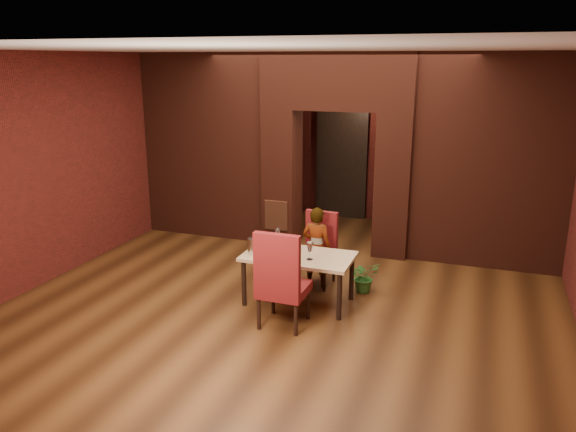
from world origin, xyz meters
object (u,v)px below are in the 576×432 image
at_px(chair_near, 284,277).
at_px(wine_glass_b, 296,245).
at_px(potted_plant, 364,276).
at_px(dining_table, 298,279).
at_px(person_seated, 317,247).
at_px(wine_glass_a, 292,244).
at_px(chair_far, 317,250).
at_px(wine_bucket, 254,246).
at_px(water_bottle, 278,238).
at_px(wine_glass_c, 310,251).

bearing_deg(chair_near, wine_glass_b, -81.94).
bearing_deg(wine_glass_b, potted_plant, 36.72).
xyz_separation_m(dining_table, person_seated, (0.06, 0.61, 0.24)).
height_order(dining_table, person_seated, person_seated).
height_order(person_seated, wine_glass_b, person_seated).
bearing_deg(wine_glass_a, chair_far, 73.05).
distance_m(wine_bucket, water_bottle, 0.36).
distance_m(chair_far, wine_bucket, 1.04).
relative_size(chair_near, person_seated, 1.06).
height_order(chair_near, wine_bucket, chair_near).
bearing_deg(chair_near, wine_bucket, -40.17).
height_order(chair_near, wine_glass_b, chair_near).
relative_size(chair_far, wine_glass_c, 4.54).
bearing_deg(wine_bucket, wine_glass_c, 2.27).
distance_m(wine_glass_b, wine_bucket, 0.54).
distance_m(dining_table, wine_bucket, 0.72).
bearing_deg(chair_far, wine_bucket, -121.87).
bearing_deg(wine_glass_a, potted_plant, 31.54).
xyz_separation_m(chair_far, wine_glass_a, (-0.17, -0.56, 0.25)).
distance_m(dining_table, wine_glass_b, 0.44).
bearing_deg(potted_plant, wine_glass_b, -143.28).
height_order(chair_near, wine_glass_c, chair_near).
distance_m(wine_glass_b, potted_plant, 1.13).
distance_m(chair_near, person_seated, 1.27).
height_order(wine_glass_a, wine_bucket, same).
bearing_deg(wine_glass_c, person_seated, 100.21).
xyz_separation_m(wine_bucket, water_bottle, (0.22, 0.29, 0.04)).
distance_m(chair_near, wine_glass_c, 0.58).
relative_size(dining_table, water_bottle, 4.83).
bearing_deg(dining_table, wine_glass_b, 138.20).
xyz_separation_m(wine_glass_a, water_bottle, (-0.21, 0.03, 0.04)).
height_order(dining_table, potted_plant, dining_table).
bearing_deg(chair_far, person_seated, -69.57).
bearing_deg(chair_far, wine_glass_c, -75.14).
bearing_deg(chair_near, wine_glass_a, -77.06).
xyz_separation_m(dining_table, chair_far, (0.04, 0.67, 0.18)).
bearing_deg(potted_plant, person_seated, -177.39).
height_order(wine_glass_a, water_bottle, water_bottle).
distance_m(chair_near, wine_bucket, 0.80).
bearing_deg(wine_bucket, potted_plant, 31.43).
bearing_deg(dining_table, chair_far, 86.36).
height_order(wine_glass_b, wine_glass_c, wine_glass_c).
xyz_separation_m(person_seated, potted_plant, (0.68, 0.03, -0.35)).
relative_size(wine_glass_b, potted_plant, 0.50).
bearing_deg(wine_glass_c, water_bottle, 153.81).
relative_size(dining_table, wine_glass_b, 6.53).
relative_size(chair_far, person_seated, 0.90).
xyz_separation_m(wine_glass_a, wine_glass_c, (0.32, -0.23, 0.01)).
height_order(wine_glass_a, wine_glass_c, wine_glass_c).
distance_m(water_bottle, potted_plant, 1.32).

